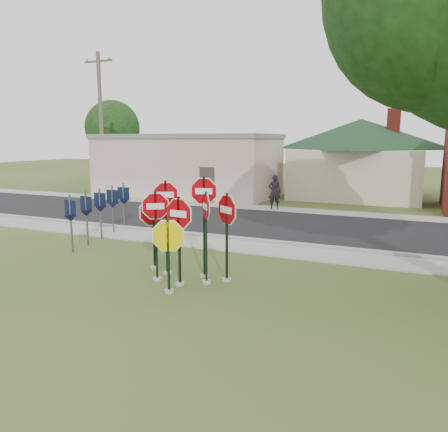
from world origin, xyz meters
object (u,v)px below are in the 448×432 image
at_px(stop_sign_left, 156,224).
at_px(utility_pole_near, 101,122).
at_px(stop_sign_center, 179,228).
at_px(stop_sign_yellow, 168,247).
at_px(pedestrian, 275,192).

height_order(stop_sign_left, utility_pole_near, utility_pole_near).
xyz_separation_m(stop_sign_center, stop_sign_left, (-0.78, 0.10, 0.04)).
bearing_deg(utility_pole_near, stop_sign_left, -46.60).
distance_m(stop_sign_yellow, utility_pole_near, 20.83).
bearing_deg(stop_sign_left, pedestrian, 93.54).
xyz_separation_m(utility_pole_near, pedestrian, (12.52, -0.95, -3.97)).
height_order(stop_sign_center, utility_pole_near, utility_pole_near).
bearing_deg(stop_sign_yellow, stop_sign_center, 93.26).
relative_size(stop_sign_yellow, pedestrian, 1.09).
relative_size(stop_sign_yellow, utility_pole_near, 0.21).
bearing_deg(utility_pole_near, pedestrian, -4.34).
distance_m(stop_sign_center, utility_pole_near, 20.31).
distance_m(stop_sign_center, pedestrian, 13.36).
xyz_separation_m(stop_sign_yellow, utility_pole_near, (-14.14, 14.81, 3.77)).
bearing_deg(stop_sign_center, stop_sign_left, 172.62).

